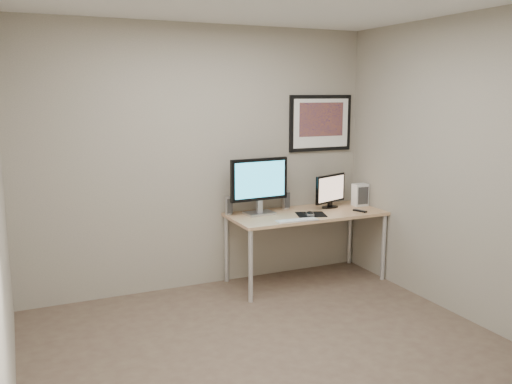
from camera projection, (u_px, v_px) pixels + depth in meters
floor at (277, 354)px, 4.08m from camera, size 3.60×3.60×0.00m
room at (253, 132)px, 4.19m from camera, size 3.60×3.60×3.60m
desk at (306, 219)px, 5.57m from camera, size 1.60×0.70×0.73m
framed_art at (321, 123)px, 5.84m from camera, size 0.75×0.04×0.60m
monitor_large at (259, 183)px, 5.43m from camera, size 0.63×0.22×0.57m
monitor_tv at (330, 190)px, 5.76m from camera, size 0.44×0.18×0.36m
speaker_left at (229, 206)px, 5.47m from camera, size 0.07×0.07×0.18m
speaker_right at (286, 199)px, 5.74m from camera, size 0.09×0.09×0.20m
keyboard at (297, 220)px, 5.20m from camera, size 0.42×0.14×0.01m
mousepad at (311, 214)px, 5.47m from camera, size 0.35×0.33×0.00m
mouse at (310, 213)px, 5.42m from camera, size 0.11×0.14×0.04m
remote at (360, 211)px, 5.61m from camera, size 0.09×0.16×0.02m
fan_unit at (360, 195)px, 5.89m from camera, size 0.16×0.12×0.24m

